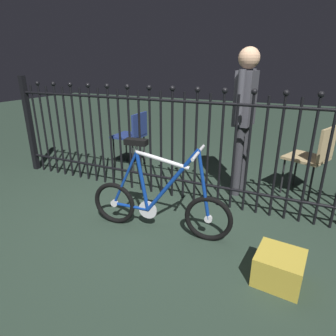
{
  "coord_description": "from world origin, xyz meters",
  "views": [
    {
      "loc": [
        1.1,
        -2.12,
        1.5
      ],
      "look_at": [
        0.02,
        0.21,
        0.55
      ],
      "focal_mm": 30.39,
      "sensor_mm": 36.0,
      "label": 1
    }
  ],
  "objects_px": {
    "display_crate": "(279,268)",
    "chair_tan": "(314,154)",
    "bicycle": "(158,202)",
    "chair_navy": "(133,133)",
    "person_visitor": "(244,111)"
  },
  "relations": [
    {
      "from": "chair_tan",
      "to": "person_visitor",
      "type": "relative_size",
      "value": 0.51
    },
    {
      "from": "chair_tan",
      "to": "chair_navy",
      "type": "relative_size",
      "value": 1.03
    },
    {
      "from": "bicycle",
      "to": "chair_navy",
      "type": "relative_size",
      "value": 1.64
    },
    {
      "from": "bicycle",
      "to": "chair_navy",
      "type": "xyz_separation_m",
      "value": [
        -1.15,
        1.45,
        0.22
      ]
    },
    {
      "from": "bicycle",
      "to": "person_visitor",
      "type": "distance_m",
      "value": 1.46
    },
    {
      "from": "chair_tan",
      "to": "chair_navy",
      "type": "xyz_separation_m",
      "value": [
        -2.43,
        0.01,
        0.0
      ]
    },
    {
      "from": "bicycle",
      "to": "chair_tan",
      "type": "distance_m",
      "value": 1.94
    },
    {
      "from": "display_crate",
      "to": "chair_tan",
      "type": "bearing_deg",
      "value": 83.51
    },
    {
      "from": "chair_tan",
      "to": "chair_navy",
      "type": "distance_m",
      "value": 2.43
    },
    {
      "from": "person_visitor",
      "to": "chair_tan",
      "type": "bearing_deg",
      "value": 17.65
    },
    {
      "from": "person_visitor",
      "to": "chair_navy",
      "type": "bearing_deg",
      "value": 170.92
    },
    {
      "from": "chair_navy",
      "to": "display_crate",
      "type": "relative_size",
      "value": 2.56
    },
    {
      "from": "chair_tan",
      "to": "person_visitor",
      "type": "bearing_deg",
      "value": -162.35
    },
    {
      "from": "chair_tan",
      "to": "display_crate",
      "type": "relative_size",
      "value": 2.64
    },
    {
      "from": "bicycle",
      "to": "display_crate",
      "type": "bearing_deg",
      "value": -11.85
    }
  ]
}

